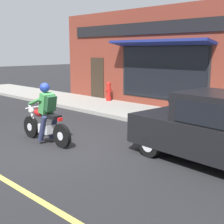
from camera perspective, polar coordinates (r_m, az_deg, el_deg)
ground_plane at (r=8.20m, az=-11.20°, el=-6.37°), size 80.00×80.00×0.00m
sidewalk_curb at (r=13.47m, az=-1.33°, el=1.02°), size 2.60×22.00×0.14m
storefront_building at (r=13.82m, az=5.77°, el=9.73°), size 1.25×9.65×4.20m
motorcycle_with_rider at (r=8.50m, az=-12.05°, el=-1.06°), size 0.56×2.02×1.62m
car_hatchback at (r=7.08m, az=18.67°, el=-3.12°), size 1.89×3.88×1.57m
traffic_cone at (r=10.66m, az=19.55°, el=-0.35°), size 0.36×0.36×0.60m
fire_hydrant at (r=14.51m, az=-0.62°, el=3.77°), size 0.36×0.24×0.88m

